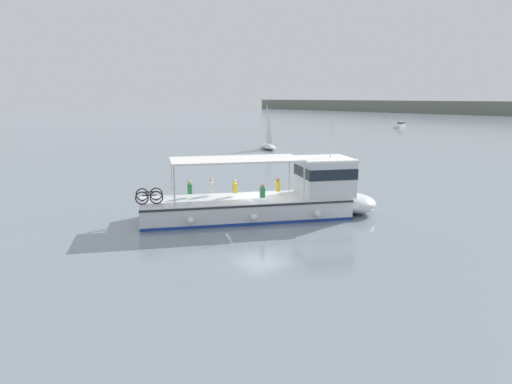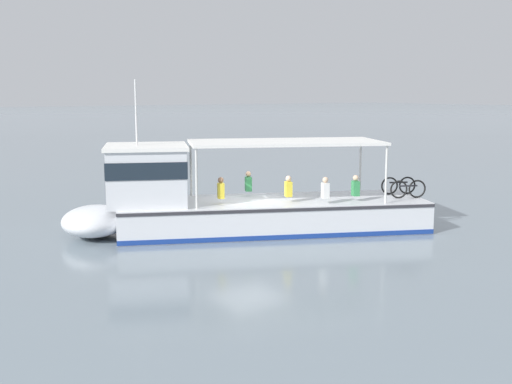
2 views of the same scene
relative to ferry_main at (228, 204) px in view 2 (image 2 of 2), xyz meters
The scene contains 2 objects.
ground_plane 1.26m from the ferry_main, 111.57° to the right, with size 400.00×400.00×0.00m, color gray.
ferry_main is the anchor object (origin of this frame).
Camera 2 is at (-18.60, 12.28, 4.91)m, focal length 44.77 mm.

